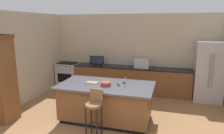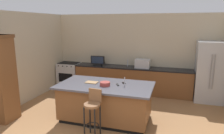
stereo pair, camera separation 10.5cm
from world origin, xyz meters
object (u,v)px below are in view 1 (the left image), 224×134
kitchen_island (106,102)px  cabinet_tower (0,78)px  cell_phone (124,83)px  tv_remote (118,85)px  cutting_board (92,82)px  microwave (142,63)px  bar_stool_center (94,109)px  range_oven (68,75)px  refrigerator (208,71)px  tv_monitor (97,61)px  fruit_bowl (106,84)px

kitchen_island → cabinet_tower: 2.58m
cell_phone → tv_remote: bearing=-141.9°
cell_phone → cutting_board: (-0.77, -0.20, 0.01)m
microwave → bar_stool_center: 3.13m
microwave → range_oven: bearing=-180.0°
cell_phone → refrigerator: bearing=15.6°
refrigerator → cutting_board: size_ratio=6.20×
range_oven → cutting_board: cutting_board is taller
kitchen_island → microwave: size_ratio=4.75×
kitchen_island → cabinet_tower: bearing=-162.7°
bar_stool_center → tv_remote: bearing=76.5°
cabinet_tower → bar_stool_center: cabinet_tower is taller
tv_remote → microwave: bearing=59.1°
range_oven → tv_monitor: (1.17, -0.05, 0.59)m
tv_monitor → fruit_bowl: bearing=-65.0°
refrigerator → cutting_board: refrigerator is taller
range_oven → tv_monitor: size_ratio=1.80×
tv_remote → bar_stool_center: bearing=-133.6°
fruit_bowl → tv_remote: size_ratio=1.43×
range_oven → fruit_bowl: size_ratio=3.76×
range_oven → cabinet_tower: (-0.17, -2.99, 0.64)m
range_oven → fruit_bowl: fruit_bowl is taller
cell_phone → tv_remote: size_ratio=0.88×
cabinet_tower → tv_monitor: size_ratio=4.15×
tv_monitor → range_oven: bearing=177.5°
kitchen_island → tv_remote: tv_remote is taller
kitchen_island → range_oven: 3.15m
tv_monitor → cell_phone: 2.43m
fruit_bowl → cell_phone: bearing=41.7°
microwave → kitchen_island: bearing=-103.7°
tv_remote → cutting_board: tv_remote is taller
microwave → tv_remote: (-0.25, -2.20, -0.12)m
bar_stool_center → cell_phone: size_ratio=6.77×
refrigerator → bar_stool_center: (-2.60, -2.96, -0.30)m
microwave → fruit_bowl: microwave is taller
kitchen_island → range_oven: size_ratio=2.50×
bar_stool_center → fruit_bowl: 0.79m
cabinet_tower → tv_monitor: (1.35, 2.94, -0.05)m
bar_stool_center → cell_phone: bar_stool_center is taller
refrigerator → tv_monitor: 3.65m
fruit_bowl → cutting_board: (-0.40, 0.13, -0.04)m
microwave → cell_phone: size_ratio=3.20×
microwave → bar_stool_center: microwave is taller
fruit_bowl → cutting_board: size_ratio=0.82×
microwave → tv_remote: microwave is taller
bar_stool_center → cabinet_tower: bearing=-175.8°
tv_monitor → tv_remote: 2.54m
range_oven → tv_remote: 3.37m
microwave → tv_remote: 2.22m
cabinet_tower → microwave: size_ratio=4.37×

